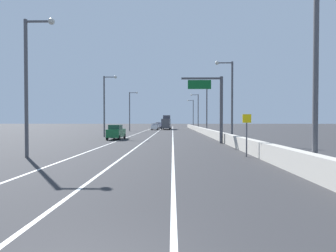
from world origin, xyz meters
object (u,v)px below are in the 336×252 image
at_px(speed_advisory_sign, 247,132).
at_px(lamp_post_right_fifth, 192,112).
at_px(lamp_post_right_third, 205,105).
at_px(box_truck, 166,123).
at_px(car_white_0, 155,127).
at_px(lamp_post_left_near, 30,77).
at_px(lamp_post_right_second, 230,95).
at_px(lamp_post_left_far, 131,108).
at_px(car_blue_1, 166,125).
at_px(overhead_sign_gantry, 215,101).
at_px(lamp_post_left_mid, 106,102).
at_px(lamp_post_right_fourth, 197,109).
at_px(car_silver_2, 158,125).
at_px(lamp_post_right_near, 310,55).
at_px(car_green_4, 116,132).
at_px(car_gray_3, 159,125).

relative_size(speed_advisory_sign, lamp_post_right_fifth, 0.31).
height_order(lamp_post_right_third, box_truck, lamp_post_right_third).
xyz_separation_m(lamp_post_right_fifth, car_white_0, (-11.69, -15.59, -4.61)).
height_order(lamp_post_right_third, lamp_post_left_near, same).
bearing_deg(lamp_post_right_second, lamp_post_left_far, 117.30).
height_order(speed_advisory_sign, car_blue_1, speed_advisory_sign).
bearing_deg(lamp_post_right_fifth, speed_advisory_sign, -91.21).
relative_size(overhead_sign_gantry, car_white_0, 1.65).
relative_size(lamp_post_left_mid, car_blue_1, 2.00).
bearing_deg(lamp_post_left_mid, overhead_sign_gantry, -37.10).
xyz_separation_m(lamp_post_right_fourth, car_silver_2, (-11.44, 20.29, -4.52)).
distance_m(lamp_post_right_near, lamp_post_right_fifth, 77.15).
height_order(lamp_post_left_near, car_white_0, lamp_post_left_near).
height_order(lamp_post_right_fourth, lamp_post_left_mid, same).
relative_size(car_green_4, box_truck, 0.52).
bearing_deg(lamp_post_right_fifth, lamp_post_right_fourth, -90.60).
distance_m(overhead_sign_gantry, lamp_post_right_third, 21.00).
bearing_deg(lamp_post_right_fourth, lamp_post_left_far, -161.58).
height_order(overhead_sign_gantry, car_gray_3, overhead_sign_gantry).
bearing_deg(car_gray_3, car_white_0, -89.83).
xyz_separation_m(overhead_sign_gantry, lamp_post_left_mid, (-15.20, 11.50, 0.82)).
bearing_deg(car_gray_3, lamp_post_left_near, -93.51).
relative_size(lamp_post_right_fifth, car_blue_1, 2.00).
bearing_deg(overhead_sign_gantry, car_silver_2, 99.10).
relative_size(lamp_post_left_mid, car_gray_3, 2.02).
relative_size(car_white_0, car_green_4, 0.97).
relative_size(lamp_post_left_near, lamp_post_left_mid, 1.00).
distance_m(speed_advisory_sign, lamp_post_right_second, 13.56).
relative_size(overhead_sign_gantry, car_gray_3, 1.58).
bearing_deg(speed_advisory_sign, lamp_post_right_fifth, 88.79).
relative_size(lamp_post_right_near, car_gray_3, 2.02).
relative_size(lamp_post_left_near, car_green_4, 2.05).
distance_m(lamp_post_right_fifth, lamp_post_left_mid, 50.97).
bearing_deg(car_green_4, lamp_post_right_fourth, 67.34).
distance_m(speed_advisory_sign, lamp_post_right_fifth, 70.90).
bearing_deg(lamp_post_right_third, lamp_post_left_far, 140.31).
bearing_deg(car_white_0, car_green_4, -94.12).
distance_m(speed_advisory_sign, lamp_post_left_near, 15.53).
relative_size(speed_advisory_sign, lamp_post_right_fourth, 0.31).
bearing_deg(car_gray_3, lamp_post_right_second, -79.68).
bearing_deg(lamp_post_right_fourth, car_gray_3, 113.54).
relative_size(lamp_post_right_fourth, car_silver_2, 2.23).
xyz_separation_m(lamp_post_right_fourth, car_gray_3, (-11.56, 26.53, -4.58)).
relative_size(lamp_post_right_third, car_silver_2, 2.23).
distance_m(overhead_sign_gantry, car_blue_1, 63.22).
xyz_separation_m(lamp_post_right_third, car_green_4, (-14.00, -14.75, -4.55)).
xyz_separation_m(lamp_post_right_near, car_white_0, (-11.26, 61.56, -4.61)).
bearing_deg(car_green_4, car_silver_2, 87.08).
xyz_separation_m(lamp_post_left_mid, car_blue_1, (8.25, 51.23, -4.49)).
distance_m(car_blue_1, box_truck, 14.04).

